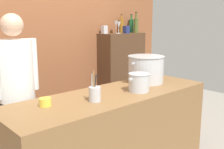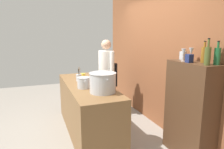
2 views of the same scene
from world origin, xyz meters
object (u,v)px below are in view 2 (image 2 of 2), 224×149
object	(u,v)px
wine_glass_tall	(191,52)
spice_tin_navy	(189,58)
stockpot_large	(103,83)
chef	(106,72)
utensil_crock	(79,77)
wine_bottle_amber	(204,54)
wine_bottle_green	(217,56)
butter_jar	(83,75)
spice_tin_silver	(183,55)
wine_glass_short	(184,52)
stockpot_small	(84,83)
wine_bottle_olive	(208,55)

from	to	relation	value
wine_glass_tall	spice_tin_navy	world-z (taller)	wine_glass_tall
stockpot_large	chef	bearing A→B (deg)	158.21
utensil_crock	wine_bottle_amber	world-z (taller)	wine_bottle_amber
chef	wine_bottle_green	distance (m)	2.42
stockpot_large	wine_bottle_amber	bearing A→B (deg)	57.41
utensil_crock	wine_bottle_green	distance (m)	2.36
utensil_crock	butter_jar	size ratio (longest dim) A/B	2.76
spice_tin_navy	spice_tin_silver	world-z (taller)	spice_tin_silver
chef	wine_bottle_amber	size ratio (longest dim) A/B	5.73
chef	utensil_crock	bearing A→B (deg)	104.99
butter_jar	wine_bottle_amber	xyz separation A→B (m)	(2.02, 1.19, 0.57)
stockpot_large	butter_jar	world-z (taller)	stockpot_large
wine_glass_short	butter_jar	bearing A→B (deg)	-150.38
stockpot_small	butter_jar	distance (m)	0.94
stockpot_small	butter_jar	bearing A→B (deg)	167.51
chef	wine_bottle_green	xyz separation A→B (m)	(2.26, 0.65, 0.55)
butter_jar	spice_tin_navy	world-z (taller)	spice_tin_navy
butter_jar	utensil_crock	bearing A→B (deg)	-23.84
chef	butter_jar	bearing A→B (deg)	77.18
wine_bottle_amber	spice_tin_silver	xyz separation A→B (m)	(-0.38, -0.02, -0.05)
wine_bottle_olive	spice_tin_silver	size ratio (longest dim) A/B	2.71
butter_jar	spice_tin_silver	xyz separation A→B (m)	(1.64, 1.17, 0.52)
wine_bottle_amber	spice_tin_silver	bearing A→B (deg)	-176.75
wine_bottle_amber	wine_glass_short	xyz separation A→B (m)	(-0.21, -0.16, 0.01)
stockpot_small	wine_glass_short	bearing A→B (deg)	54.15
wine_bottle_amber	wine_bottle_green	size ratio (longest dim) A/B	0.98
butter_jar	wine_glass_short	bearing A→B (deg)	29.62
wine_bottle_olive	spice_tin_silver	world-z (taller)	wine_bottle_olive
wine_glass_tall	spice_tin_navy	size ratio (longest dim) A/B	1.69
wine_bottle_green	wine_glass_short	xyz separation A→B (m)	(-0.43, -0.15, 0.01)
utensil_crock	spice_tin_silver	distance (m)	1.90
stockpot_small	spice_tin_navy	world-z (taller)	spice_tin_navy
utensil_crock	wine_bottle_olive	size ratio (longest dim) A/B	0.83
utensil_crock	wine_bottle_amber	size ratio (longest dim) A/B	0.94
stockpot_large	wine_bottle_green	size ratio (longest dim) A/B	1.58
chef	butter_jar	distance (m)	0.53
chef	wine_bottle_amber	xyz separation A→B (m)	(2.05, 0.66, 0.54)
chef	stockpot_small	distance (m)	1.19
wine_bottle_green	spice_tin_silver	world-z (taller)	wine_bottle_green
utensil_crock	wine_glass_tall	distance (m)	2.04
wine_glass_short	wine_glass_tall	xyz separation A→B (m)	(0.04, 0.10, 0.01)
chef	stockpot_small	world-z (taller)	chef
stockpot_small	utensil_crock	distance (m)	0.54
utensil_crock	spice_tin_silver	xyz separation A→B (m)	(1.26, 1.34, 0.49)
chef	spice_tin_silver	distance (m)	1.85
wine_glass_tall	stockpot_small	bearing A→B (deg)	-124.85
utensil_crock	spice_tin_navy	bearing A→B (deg)	36.98
chef	wine_bottle_olive	distance (m)	2.36
stockpot_small	wine_glass_short	xyz separation A→B (m)	(0.89, 1.23, 0.53)
chef	utensil_crock	distance (m)	0.81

